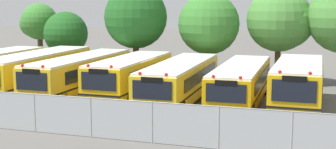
{
  "coord_description": "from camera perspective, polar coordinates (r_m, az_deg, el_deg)",
  "views": [
    {
      "loc": [
        11.1,
        -27.1,
        5.91
      ],
      "look_at": [
        2.44,
        0.0,
        1.6
      ],
      "focal_mm": 49.97,
      "sensor_mm": 36.0,
      "label": 1
    }
  ],
  "objects": [
    {
      "name": "tree_4",
      "position": [
        35.61,
        13.71,
        6.41
      ],
      "size": [
        4.92,
        4.78,
        7.16
      ],
      "color": "#4C3823",
      "rests_on": "ground_plane"
    },
    {
      "name": "school_bus_3",
      "position": [
        29.76,
        -4.55,
        -0.14
      ],
      "size": [
        2.61,
        9.37,
        2.66
      ],
      "rotation": [
        0.0,
        0.0,
        3.14
      ],
      "color": "yellow",
      "rests_on": "ground_plane"
    },
    {
      "name": "school_bus_5",
      "position": [
        27.88,
        8.93,
        -0.97
      ],
      "size": [
        2.59,
        10.76,
        2.5
      ],
      "rotation": [
        0.0,
        0.0,
        3.15
      ],
      "color": "#EAA80C",
      "rests_on": "ground_plane"
    },
    {
      "name": "tree_0",
      "position": [
        43.56,
        -15.62,
        6.13
      ],
      "size": [
        3.38,
        3.26,
        5.98
      ],
      "color": "#4C3823",
      "rests_on": "ground_plane"
    },
    {
      "name": "tree_1",
      "position": [
        40.6,
        -12.46,
        4.95
      ],
      "size": [
        3.71,
        3.71,
        5.28
      ],
      "color": "#4C3823",
      "rests_on": "ground_plane"
    },
    {
      "name": "school_bus_4",
      "position": [
        28.3,
        1.53,
        -0.66
      ],
      "size": [
        2.76,
        11.13,
        2.56
      ],
      "rotation": [
        0.0,
        0.0,
        3.16
      ],
      "color": "yellow",
      "rests_on": "ground_plane"
    },
    {
      "name": "school_bus_1",
      "position": [
        32.93,
        -15.65,
        0.51
      ],
      "size": [
        2.88,
        11.35,
        2.76
      ],
      "rotation": [
        0.0,
        0.0,
        3.17
      ],
      "color": "yellow",
      "rests_on": "ground_plane"
    },
    {
      "name": "ground_plane",
      "position": [
        29.88,
        -4.47,
        -2.82
      ],
      "size": [
        160.0,
        160.0,
        0.0
      ],
      "primitive_type": "plane",
      "color": "#595651"
    },
    {
      "name": "tree_2",
      "position": [
        36.85,
        -3.92,
        7.09
      ],
      "size": [
        4.93,
        4.93,
        7.35
      ],
      "color": "#4C3823",
      "rests_on": "ground_plane"
    },
    {
      "name": "school_bus_2",
      "position": [
        31.07,
        -10.61,
        0.12
      ],
      "size": [
        2.5,
        11.19,
        2.65
      ],
      "rotation": [
        0.0,
        0.0,
        3.13
      ],
      "color": "yellow",
      "rests_on": "ground_plane"
    },
    {
      "name": "school_bus_6",
      "position": [
        27.3,
        15.6,
        -1.08
      ],
      "size": [
        2.64,
        9.28,
        2.79
      ],
      "rotation": [
        0.0,
        0.0,
        3.14
      ],
      "color": "yellow",
      "rests_on": "ground_plane"
    },
    {
      "name": "chainlink_fence",
      "position": [
        21.8,
        -12.77,
        -4.76
      ],
      "size": [
        26.05,
        0.07,
        1.83
      ],
      "color": "#9EA0A3",
      "rests_on": "ground_plane"
    },
    {
      "name": "tree_3",
      "position": [
        35.58,
        4.75,
        6.25
      ],
      "size": [
        4.64,
        4.64,
        6.73
      ],
      "color": "#4C3823",
      "rests_on": "ground_plane"
    }
  ]
}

